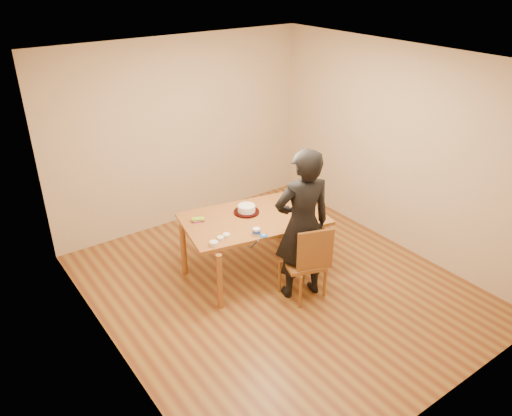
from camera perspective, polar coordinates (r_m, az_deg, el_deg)
room_shell at (r=5.76m, az=0.51°, el=3.67°), size 4.00×4.50×2.70m
dining_table at (r=6.13m, az=-0.27°, el=-1.24°), size 1.89×1.35×0.04m
dining_chair at (r=5.84m, az=5.40°, el=-6.17°), size 0.56×0.56×0.04m
cake_plate at (r=6.23m, az=-1.09°, el=-0.45°), size 0.32×0.32×0.02m
cake at (r=6.20m, az=-1.09°, el=-0.06°), size 0.22×0.22×0.07m
frosting_dome at (r=6.18m, az=-1.10°, el=0.33°), size 0.22×0.22×0.03m
frosting_tub at (r=5.74m, az=0.05°, el=-2.69°), size 0.09×0.09×0.08m
frosting_lid at (r=5.72m, az=0.89°, el=-3.18°), size 0.10×0.10×0.01m
frosting_dollop at (r=5.72m, az=0.89°, el=-3.07°), size 0.04×0.04×0.02m
ramekin_green at (r=5.66m, az=-4.09°, el=-3.46°), size 0.07×0.07×0.04m
ramekin_yellow at (r=5.71m, az=-3.41°, el=-3.14°), size 0.08×0.08×0.04m
ramekin_multi at (r=5.56m, az=-4.83°, el=-4.04°), size 0.09×0.09×0.04m
candy_box_pink at (r=6.07m, az=-6.57°, el=-1.44°), size 0.15×0.11×0.02m
candy_box_green at (r=6.06m, az=-6.64°, el=-1.26°), size 0.16×0.13×0.02m
spatula at (r=5.55m, az=-0.25°, el=-4.20°), size 0.14×0.08×0.01m
person at (r=5.63m, az=5.30°, el=-1.98°), size 0.77×0.61×1.84m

